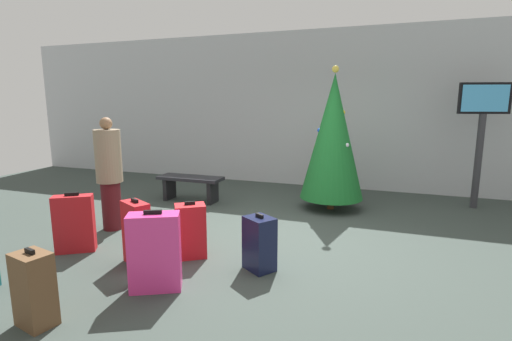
{
  "coord_description": "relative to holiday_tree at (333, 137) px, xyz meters",
  "views": [
    {
      "loc": [
        1.45,
        -4.77,
        1.89
      ],
      "look_at": [
        -0.38,
        0.32,
        0.9
      ],
      "focal_mm": 26.54,
      "sensor_mm": 36.0,
      "label": 1
    }
  ],
  "objects": [
    {
      "name": "traveller_0",
      "position": [
        -2.92,
        -2.21,
        -0.41
      ],
      "size": [
        0.52,
        0.52,
        1.67
      ],
      "color": "#4C1419",
      "rests_on": "ground_plane"
    },
    {
      "name": "suitcase_3",
      "position": [
        -1.29,
        -2.73,
        -0.95
      ],
      "size": [
        0.44,
        0.41,
        0.7
      ],
      "color": "#B2191E",
      "rests_on": "ground_plane"
    },
    {
      "name": "holiday_tree",
      "position": [
        0.0,
        0.0,
        0.0
      ],
      "size": [
        1.1,
        1.1,
        2.49
      ],
      "color": "#4C3319",
      "rests_on": "ground_plane"
    },
    {
      "name": "waiting_bench",
      "position": [
        -2.62,
        -0.38,
        -0.94
      ],
      "size": [
        1.25,
        0.44,
        0.48
      ],
      "color": "black",
      "rests_on": "ground_plane"
    },
    {
      "name": "ground_plane",
      "position": [
        -0.49,
        -1.84,
        -1.29
      ],
      "size": [
        16.0,
        16.0,
        0.0
      ],
      "primitive_type": "plane",
      "color": "#38423D"
    },
    {
      "name": "suitcase_4",
      "position": [
        -1.22,
        -3.58,
        -0.89
      ],
      "size": [
        0.56,
        0.45,
        0.83
      ],
      "color": "#E5388C",
      "rests_on": "ground_plane"
    },
    {
      "name": "suitcase_1",
      "position": [
        -0.38,
        -2.79,
        -0.98
      ],
      "size": [
        0.42,
        0.4,
        0.66
      ],
      "color": "#141938",
      "rests_on": "ground_plane"
    },
    {
      "name": "flight_info_kiosk",
      "position": [
        2.42,
        0.94,
        0.25
      ],
      "size": [
        0.85,
        0.29,
        2.21
      ],
      "color": "#333338",
      "rests_on": "ground_plane"
    },
    {
      "name": "suitcase_0",
      "position": [
        -2.76,
        -3.08,
        -0.92
      ],
      "size": [
        0.5,
        0.41,
        0.77
      ],
      "color": "#B2191E",
      "rests_on": "ground_plane"
    },
    {
      "name": "suitcase_5",
      "position": [
        -1.78,
        -3.12,
        -0.91
      ],
      "size": [
        0.43,
        0.35,
        0.79
      ],
      "color": "#B2191E",
      "rests_on": "ground_plane"
    },
    {
      "name": "suitcase_6",
      "position": [
        -1.81,
        -4.46,
        -0.96
      ],
      "size": [
        0.36,
        0.3,
        0.69
      ],
      "color": "brown",
      "rests_on": "ground_plane"
    },
    {
      "name": "back_wall",
      "position": [
        -0.49,
        1.86,
        0.42
      ],
      "size": [
        16.0,
        0.2,
        3.42
      ],
      "primitive_type": "cube",
      "color": "#B7BCC1",
      "rests_on": "ground_plane"
    }
  ]
}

